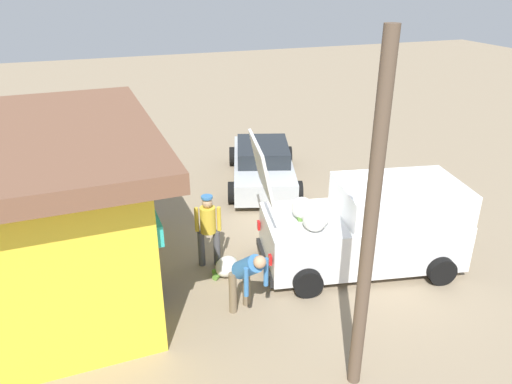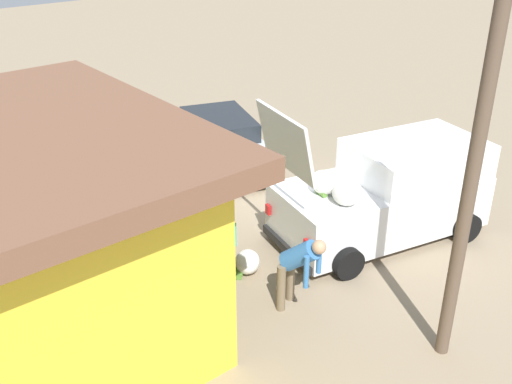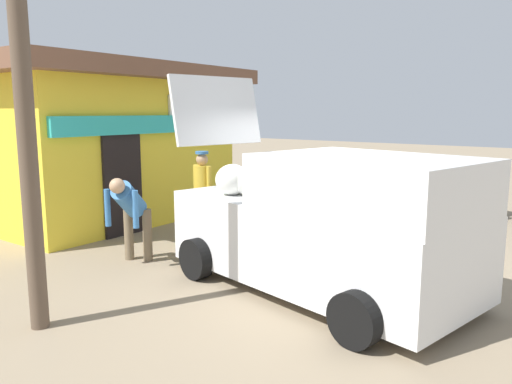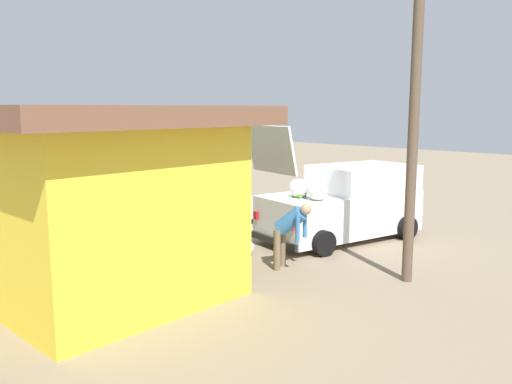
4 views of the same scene
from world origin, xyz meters
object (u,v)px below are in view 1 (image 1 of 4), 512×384
object	(u,v)px
parked_sedan	(263,164)
customer_bending	(247,274)
delivery_van	(369,226)
storefront_bar	(35,214)
paint_bucket	(146,213)
vendor_standing	(208,226)
unloaded_banana_pile	(226,267)

from	to	relation	value
parked_sedan	customer_bending	world-z (taller)	customer_bending
delivery_van	parked_sedan	xyz separation A→B (m)	(5.11, 0.59, -0.36)
delivery_van	parked_sedan	bearing A→B (deg)	6.64
storefront_bar	delivery_van	size ratio (longest dim) A/B	1.31
paint_bucket	parked_sedan	bearing A→B (deg)	-70.17
parked_sedan	paint_bucket	size ratio (longest dim) A/B	12.06
vendor_standing	paint_bucket	size ratio (longest dim) A/B	4.35
delivery_van	customer_bending	bearing A→B (deg)	104.90
customer_bending	unloaded_banana_pile	world-z (taller)	customer_bending
delivery_van	customer_bending	world-z (taller)	delivery_van
storefront_bar	customer_bending	distance (m)	4.18
storefront_bar	paint_bucket	world-z (taller)	storefront_bar
vendor_standing	unloaded_banana_pile	bearing A→B (deg)	-152.56
paint_bucket	unloaded_banana_pile	bearing A→B (deg)	-157.77
parked_sedan	customer_bending	size ratio (longest dim) A/B	3.25
storefront_bar	parked_sedan	distance (m)	7.32
customer_bending	paint_bucket	distance (m)	4.80
storefront_bar	unloaded_banana_pile	xyz separation A→B (m)	(-0.54, -3.57, -1.61)
vendor_standing	unloaded_banana_pile	xyz separation A→B (m)	(-0.47, -0.24, -0.79)
delivery_van	parked_sedan	world-z (taller)	delivery_van
vendor_standing	unloaded_banana_pile	distance (m)	0.95
unloaded_banana_pile	paint_bucket	distance (m)	3.39
customer_bending	vendor_standing	bearing A→B (deg)	7.52
delivery_van	paint_bucket	distance (m)	5.79
delivery_van	unloaded_banana_pile	distance (m)	3.23
storefront_bar	parked_sedan	xyz separation A→B (m)	(3.95, -6.04, -1.19)
customer_bending	parked_sedan	bearing A→B (deg)	-22.65
vendor_standing	storefront_bar	bearing A→B (deg)	88.85
storefront_bar	customer_bending	bearing A→B (deg)	-118.86
parked_sedan	paint_bucket	bearing A→B (deg)	109.83
storefront_bar	customer_bending	xyz separation A→B (m)	(-1.97, -3.57, -0.89)
parked_sedan	paint_bucket	world-z (taller)	parked_sedan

